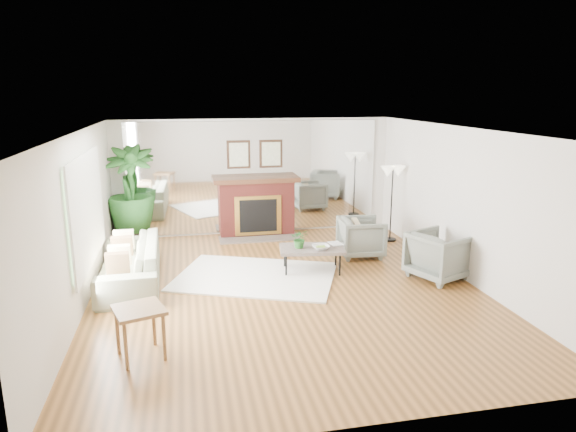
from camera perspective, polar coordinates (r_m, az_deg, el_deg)
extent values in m
plane|color=brown|center=(8.22, -0.14, -8.16)|extent=(7.00, 7.00, 0.00)
cube|color=silver|center=(7.84, -22.11, -0.69)|extent=(0.02, 7.00, 2.50)
cube|color=silver|center=(8.92, 19.04, 1.22)|extent=(0.02, 7.00, 2.50)
cube|color=silver|center=(11.22, -3.70, 4.37)|extent=(6.00, 0.02, 2.50)
cube|color=silver|center=(11.20, -3.69, 4.36)|extent=(5.40, 0.04, 2.40)
cube|color=#B2E09E|center=(8.19, -21.48, 0.68)|extent=(0.04, 2.40, 1.50)
cube|color=maroon|center=(11.14, -3.50, 0.90)|extent=(1.60, 0.40, 1.20)
cube|color=gold|center=(10.97, -3.34, 0.05)|extent=(1.00, 0.04, 0.85)
cube|color=black|center=(10.95, -3.32, 0.03)|extent=(0.80, 0.04, 0.70)
cube|color=#64574F|center=(10.95, -3.20, -2.48)|extent=(1.70, 0.55, 0.03)
cube|color=#4A2A18|center=(11.00, -3.53, 4.03)|extent=(1.85, 0.46, 0.10)
cube|color=black|center=(11.05, -5.51, 6.81)|extent=(0.50, 0.04, 0.60)
cube|color=black|center=(11.15, -1.90, 6.93)|extent=(0.50, 0.04, 0.60)
cube|color=white|center=(8.75, -3.63, -6.71)|extent=(3.09, 2.68, 0.03)
cube|color=#64574F|center=(8.88, 2.66, -3.67)|extent=(1.18, 0.79, 0.05)
cylinder|color=black|center=(8.70, -0.21, -5.56)|extent=(0.03, 0.03, 0.38)
cylinder|color=black|center=(8.79, 5.79, -5.42)|extent=(0.03, 0.03, 0.38)
cylinder|color=black|center=(9.13, -0.37, -4.62)|extent=(0.03, 0.03, 0.38)
cylinder|color=black|center=(9.22, 5.34, -4.49)|extent=(0.03, 0.03, 0.38)
imported|color=gray|center=(8.78, -17.18, -4.98)|extent=(0.98, 2.36, 0.68)
imported|color=slate|center=(9.83, 8.14, -2.34)|extent=(0.87, 0.85, 0.74)
imported|color=slate|center=(8.94, 16.46, -4.21)|extent=(1.14, 1.13, 0.80)
cube|color=brown|center=(6.28, -16.26, -9.98)|extent=(0.69, 0.69, 0.04)
cylinder|color=brown|center=(6.17, -17.58, -13.62)|extent=(0.04, 0.04, 0.59)
cylinder|color=brown|center=(6.26, -13.60, -12.95)|extent=(0.04, 0.04, 0.59)
cylinder|color=brown|center=(6.56, -18.42, -12.01)|extent=(0.04, 0.04, 0.59)
cylinder|color=brown|center=(6.64, -14.68, -11.41)|extent=(0.04, 0.04, 0.59)
cylinder|color=black|center=(11.01, -16.85, -1.93)|extent=(0.58, 0.58, 0.42)
imported|color=#265B21|center=(10.81, -17.20, 2.90)|extent=(0.98, 0.98, 1.72)
cylinder|color=black|center=(11.04, 11.23, -2.58)|extent=(0.27, 0.27, 0.04)
cylinder|color=black|center=(10.86, 11.41, 1.18)|extent=(0.03, 0.03, 1.52)
cone|color=#EFE8CA|center=(10.69, 11.02, 4.89)|extent=(0.28, 0.28, 0.21)
cone|color=#EFE8CA|center=(10.78, 12.15, 4.90)|extent=(0.28, 0.28, 0.21)
imported|color=#265B21|center=(8.80, 1.34, -2.53)|extent=(0.35, 0.32, 0.33)
imported|color=brown|center=(8.77, 3.65, -3.49)|extent=(0.31, 0.31, 0.07)
imported|color=brown|center=(9.04, 4.73, -3.15)|extent=(0.24, 0.30, 0.02)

